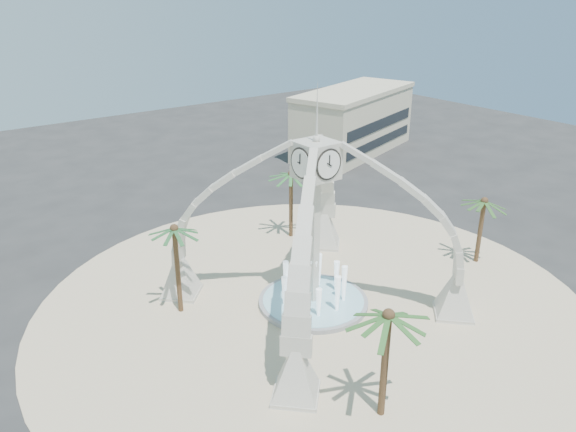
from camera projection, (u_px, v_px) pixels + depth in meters
ground at (313, 304)px, 41.20m from camera, size 140.00×140.00×0.00m
plaza at (313, 304)px, 41.19m from camera, size 40.00×40.00×0.06m
clock_tower at (315, 223)px, 38.69m from camera, size 17.94×17.94×16.30m
fountain at (313, 301)px, 41.09m from camera, size 8.00×8.00×3.62m
building_ne at (354, 121)px, 76.81m from camera, size 21.87×14.17×8.60m
palm_east at (484, 202)px, 45.40m from camera, size 4.14×4.14×6.24m
palm_west at (174, 230)px, 37.86m from camera, size 4.90×4.90×7.22m
palm_north at (291, 175)px, 49.89m from camera, size 4.24×4.24×6.83m
palm_south at (388, 317)px, 28.33m from camera, size 5.26×5.26×7.14m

